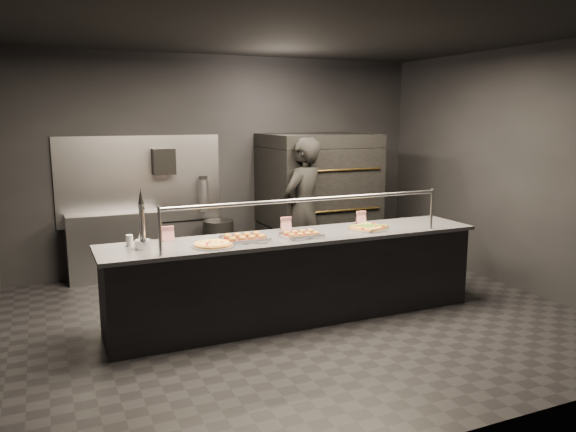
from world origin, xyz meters
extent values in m
plane|color=black|center=(0.00, 0.00, 0.00)|extent=(6.00, 6.00, 0.00)
plane|color=black|center=(0.00, 0.00, 3.00)|extent=(6.00, 6.00, 0.00)
cube|color=black|center=(0.00, 2.50, 1.50)|extent=(6.00, 0.04, 3.00)
cube|color=black|center=(0.00, -2.50, 1.50)|extent=(6.00, 0.04, 3.00)
cube|color=black|center=(3.00, 0.00, 1.50)|extent=(0.04, 5.00, 3.00)
cube|color=#99999E|center=(-1.20, 2.48, 1.30)|extent=(2.20, 0.02, 1.20)
cube|color=black|center=(0.00, 0.00, 0.44)|extent=(4.00, 0.70, 0.88)
cube|color=#3D3C42|center=(0.00, 0.00, 0.90)|extent=(4.10, 0.78, 0.04)
cylinder|color=#99999E|center=(-1.50, -0.30, 1.15)|extent=(0.03, 0.03, 0.45)
cylinder|color=#99999E|center=(1.50, -0.30, 1.15)|extent=(0.03, 0.03, 0.45)
cylinder|color=#99999E|center=(0.00, -0.30, 1.34)|extent=(3.00, 0.04, 0.04)
cube|color=black|center=(1.20, 1.90, 0.30)|extent=(1.50, 1.15, 0.60)
cube|color=black|center=(1.20, 1.90, 0.90)|extent=(1.50, 1.20, 0.55)
cube|color=black|center=(1.20, 1.90, 1.45)|extent=(1.50, 1.20, 0.55)
cube|color=black|center=(1.20, 1.90, 1.82)|extent=(1.50, 1.20, 0.18)
cylinder|color=gold|center=(1.20, 1.28, 0.90)|extent=(1.30, 0.02, 0.02)
cylinder|color=gold|center=(1.20, 1.28, 1.45)|extent=(1.30, 0.02, 0.02)
cube|color=#99999E|center=(-1.60, 2.32, 0.45)|extent=(1.20, 0.35, 0.90)
cube|color=black|center=(-0.90, 2.39, 1.55)|extent=(0.30, 0.20, 0.35)
cylinder|color=#B2B2B7|center=(-0.35, 2.40, 1.05)|extent=(0.14, 0.14, 0.45)
cube|color=black|center=(-0.35, 2.40, 1.30)|extent=(0.10, 0.06, 0.06)
cylinder|color=silver|center=(-1.60, 0.03, 0.96)|extent=(0.15, 0.15, 0.09)
cylinder|color=silver|center=(-1.60, 0.03, 1.16)|extent=(0.05, 0.05, 0.39)
cylinder|color=silver|center=(-1.60, -0.06, 1.33)|extent=(0.02, 0.11, 0.02)
cone|color=black|center=(-1.60, 0.03, 1.43)|extent=(0.05, 0.05, 0.15)
cylinder|color=silver|center=(-0.96, -0.13, 0.93)|extent=(0.43, 0.43, 0.01)
cylinder|color=gold|center=(-0.96, -0.13, 0.94)|extent=(0.38, 0.38, 0.02)
cylinder|color=gold|center=(-0.96, -0.13, 0.95)|extent=(0.33, 0.33, 0.01)
cube|color=silver|center=(-0.60, -0.03, 0.93)|extent=(0.53, 0.47, 0.02)
ellipsoid|color=#AF7225|center=(-0.75, -0.10, 0.96)|extent=(0.08, 0.08, 0.05)
ellipsoid|color=#AF7225|center=(-0.75, 0.05, 0.96)|extent=(0.08, 0.08, 0.05)
ellipsoid|color=#AF7225|center=(-0.65, -0.10, 0.96)|extent=(0.08, 0.08, 0.05)
ellipsoid|color=#AF7225|center=(-0.65, 0.05, 0.96)|extent=(0.08, 0.08, 0.05)
ellipsoid|color=#AF7225|center=(-0.55, -0.10, 0.96)|extent=(0.08, 0.08, 0.05)
ellipsoid|color=#AF7225|center=(-0.55, 0.05, 0.96)|extent=(0.08, 0.08, 0.05)
ellipsoid|color=#AF7225|center=(-0.45, -0.10, 0.96)|extent=(0.08, 0.08, 0.05)
ellipsoid|color=#AF7225|center=(-0.45, 0.05, 0.96)|extent=(0.08, 0.08, 0.05)
cube|color=silver|center=(0.00, -0.10, 0.93)|extent=(0.47, 0.41, 0.02)
ellipsoid|color=#AF7225|center=(-0.14, -0.16, 0.96)|extent=(0.07, 0.07, 0.05)
ellipsoid|color=#AF7225|center=(-0.14, -0.03, 0.96)|extent=(0.07, 0.07, 0.05)
ellipsoid|color=#AF7225|center=(-0.05, -0.16, 0.96)|extent=(0.07, 0.07, 0.05)
ellipsoid|color=#AF7225|center=(-0.05, -0.03, 0.96)|extent=(0.07, 0.07, 0.05)
ellipsoid|color=#AF7225|center=(0.04, -0.16, 0.96)|extent=(0.07, 0.07, 0.05)
ellipsoid|color=#AF7225|center=(0.04, -0.03, 0.96)|extent=(0.07, 0.07, 0.05)
ellipsoid|color=#AF7225|center=(0.14, -0.16, 0.96)|extent=(0.07, 0.07, 0.05)
ellipsoid|color=#AF7225|center=(0.14, -0.03, 0.96)|extent=(0.07, 0.07, 0.05)
cylinder|color=silver|center=(0.85, -0.04, 0.93)|extent=(0.44, 0.44, 0.01)
cube|color=gold|center=(0.85, -0.04, 0.94)|extent=(0.43, 0.41, 0.02)
cube|color=gold|center=(0.85, -0.04, 0.95)|extent=(0.41, 0.39, 0.01)
cube|color=#56942F|center=(0.85, -0.04, 0.96)|extent=(0.39, 0.37, 0.01)
cylinder|color=silver|center=(-1.70, 0.19, 0.98)|extent=(0.07, 0.07, 0.11)
cylinder|color=silver|center=(-1.59, 0.19, 0.96)|extent=(0.05, 0.05, 0.09)
cube|color=white|center=(-1.31, 0.28, 1.00)|extent=(0.12, 0.04, 0.15)
cube|color=white|center=(-0.01, 0.28, 1.00)|extent=(0.12, 0.04, 0.15)
cube|color=white|center=(0.95, 0.28, 1.00)|extent=(0.12, 0.04, 0.15)
cylinder|color=black|center=(-0.20, 2.22, 0.35)|extent=(0.43, 0.43, 0.71)
imported|color=black|center=(0.66, 1.24, 0.95)|extent=(0.82, 0.73, 1.89)
camera|label=1|loc=(-2.44, -5.26, 2.16)|focal=35.00mm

